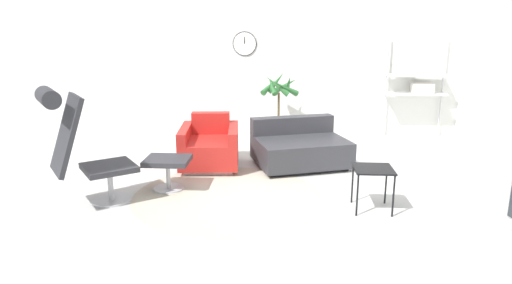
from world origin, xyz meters
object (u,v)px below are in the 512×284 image
(ottoman, at_px, (168,165))
(couch_low, at_px, (300,149))
(shelf_unit, at_px, (414,82))
(side_table, at_px, (373,173))
(lounge_chair, at_px, (78,140))
(potted_plant, at_px, (279,104))
(armchair_red, at_px, (210,148))

(ottoman, relative_size, couch_low, 0.36)
(shelf_unit, bearing_deg, couch_low, -138.95)
(shelf_unit, bearing_deg, side_table, -110.82)
(lounge_chair, relative_size, couch_low, 0.90)
(lounge_chair, relative_size, shelf_unit, 0.74)
(ottoman, height_order, potted_plant, potted_plant)
(couch_low, xyz_separation_m, side_table, (0.73, -1.56, 0.17))
(ottoman, xyz_separation_m, potted_plant, (1.28, 2.50, 0.33))
(potted_plant, height_order, shelf_unit, shelf_unit)
(lounge_chair, height_order, side_table, lounge_chair)
(armchair_red, xyz_separation_m, side_table, (1.97, -1.41, 0.14))
(armchair_red, height_order, shelf_unit, shelf_unit)
(armchair_red, bearing_deg, couch_low, -178.51)
(side_table, bearing_deg, potted_plant, 109.35)
(lounge_chair, relative_size, potted_plant, 1.12)
(side_table, relative_size, potted_plant, 0.40)
(lounge_chair, height_order, ottoman, lounge_chair)
(armchair_red, relative_size, shelf_unit, 0.55)
(side_table, bearing_deg, couch_low, 114.94)
(couch_low, height_order, side_table, couch_low)
(lounge_chair, bearing_deg, couch_low, 88.75)
(lounge_chair, xyz_separation_m, shelf_unit, (4.35, 3.39, 0.23))
(couch_low, bearing_deg, potted_plant, -95.91)
(armchair_red, bearing_deg, side_table, 139.01)
(couch_low, bearing_deg, armchair_red, -11.71)
(armchair_red, distance_m, side_table, 2.43)
(armchair_red, bearing_deg, potted_plant, -126.26)
(armchair_red, bearing_deg, ottoman, 64.40)
(ottoman, distance_m, potted_plant, 2.82)
(couch_low, xyz_separation_m, shelf_unit, (1.97, 1.72, 0.74))
(side_table, distance_m, potted_plant, 3.15)
(lounge_chair, distance_m, couch_low, 2.95)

